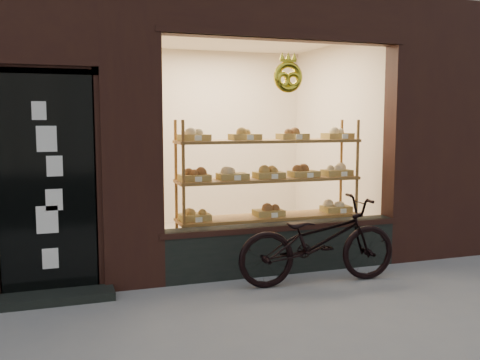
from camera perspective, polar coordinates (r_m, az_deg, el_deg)
name	(u,v)px	position (r m, az deg, el deg)	size (l,w,h in m)	color
ground	(341,356)	(4.13, 10.74, -17.94)	(90.00, 90.00, 0.00)	slate
display_shelf	(269,190)	(6.32, 3.09, -1.07)	(2.20, 0.45, 1.70)	brown
bicycle	(318,241)	(5.63, 8.33, -6.43)	(0.60, 1.72, 0.90)	black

